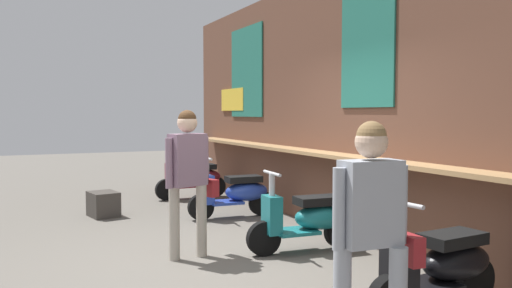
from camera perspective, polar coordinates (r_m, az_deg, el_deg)
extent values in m
plane|color=#605B54|center=(5.90, -3.64, -12.72)|extent=(33.62, 33.62, 0.00)
cube|color=brown|center=(6.68, 12.73, 4.75)|extent=(12.01, 0.25, 3.61)
cube|color=#A87F51|center=(6.52, 10.53, -1.49)|extent=(10.81, 0.36, 0.05)
cube|color=#236B5B|center=(9.72, -1.08, 7.92)|extent=(1.36, 0.02, 1.66)
cube|color=#236B5B|center=(6.62, 12.09, 10.97)|extent=(1.04, 0.02, 1.62)
cube|color=gold|center=(10.31, -2.62, 4.89)|extent=(1.10, 0.03, 0.43)
ellipsoid|color=maroon|center=(10.12, -5.80, -3.63)|extent=(0.40, 0.71, 0.30)
cube|color=black|center=(10.08, -6.08, -2.52)|extent=(0.31, 0.56, 0.10)
cube|color=maroon|center=(10.02, -7.68, -4.58)|extent=(0.39, 0.51, 0.04)
cube|color=maroon|center=(9.90, -9.33, -3.41)|extent=(0.28, 0.17, 0.44)
cylinder|color=#B7B7BC|center=(9.88, -9.34, -2.66)|extent=(0.07, 0.07, 0.70)
cylinder|color=#B7B7BC|center=(9.85, -9.36, -0.63)|extent=(0.46, 0.05, 0.04)
cylinder|color=black|center=(9.90, -9.87, -4.98)|extent=(0.11, 0.40, 0.40)
cylinder|color=black|center=(10.23, -4.48, -4.67)|extent=(0.11, 0.40, 0.40)
ellipsoid|color=#233D9E|center=(8.23, -1.05, -5.24)|extent=(0.41, 0.72, 0.30)
cube|color=black|center=(8.18, -1.37, -3.87)|extent=(0.33, 0.56, 0.10)
cube|color=#233D9E|center=(8.13, -3.36, -6.42)|extent=(0.40, 0.52, 0.04)
cube|color=#233D9E|center=(8.01, -5.40, -4.99)|extent=(0.29, 0.17, 0.44)
cylinder|color=#B7B7BC|center=(7.99, -5.41, -4.06)|extent=(0.07, 0.07, 0.70)
cylinder|color=#B7B7BC|center=(7.95, -5.42, -1.56)|extent=(0.46, 0.06, 0.04)
cylinder|color=black|center=(8.02, -6.08, -6.93)|extent=(0.12, 0.40, 0.40)
cylinder|color=black|center=(8.35, 0.56, -6.50)|extent=(0.12, 0.40, 0.40)
ellipsoid|color=#197075|center=(6.31, 7.27, -7.93)|extent=(0.43, 0.73, 0.30)
cube|color=black|center=(6.25, 6.88, -6.18)|extent=(0.34, 0.57, 0.10)
cube|color=#197075|center=(6.18, 4.36, -9.57)|extent=(0.42, 0.53, 0.04)
cube|color=#197075|center=(6.02, 1.76, -7.78)|extent=(0.29, 0.18, 0.44)
cylinder|color=#B7B7BC|center=(6.00, 1.76, -6.56)|extent=(0.07, 0.07, 0.70)
cylinder|color=#B7B7BC|center=(5.94, 1.77, -3.24)|extent=(0.46, 0.07, 0.04)
cylinder|color=black|center=(6.04, 0.86, -10.36)|extent=(0.13, 0.41, 0.40)
cylinder|color=black|center=(6.47, 9.23, -9.48)|extent=(0.13, 0.41, 0.40)
ellipsoid|color=black|center=(4.74, 21.13, -11.96)|extent=(0.43, 0.73, 0.30)
cube|color=black|center=(4.65, 20.79, -9.70)|extent=(0.34, 0.57, 0.10)
cube|color=black|center=(4.53, 18.19, -14.62)|extent=(0.42, 0.53, 0.04)
cube|color=black|center=(4.25, 15.47, -12.66)|extent=(0.29, 0.18, 0.44)
cylinder|color=#B7B7BC|center=(4.22, 15.50, -10.96)|extent=(0.07, 0.07, 0.70)
cylinder|color=#B7B7BC|center=(4.15, 15.58, -6.27)|extent=(0.46, 0.07, 0.04)
cylinder|color=black|center=(4.99, 22.94, -13.63)|extent=(0.13, 0.41, 0.40)
cube|color=#999EA8|center=(3.44, 12.52, -6.34)|extent=(0.23, 0.40, 0.55)
sphere|color=beige|center=(3.40, 12.61, 0.23)|extent=(0.21, 0.21, 0.21)
sphere|color=olive|center=(3.39, 12.61, 0.85)|extent=(0.20, 0.20, 0.20)
cylinder|color=#999EA8|center=(3.32, 9.10, -7.07)|extent=(0.08, 0.08, 0.52)
cylinder|color=#999EA8|center=(3.58, 15.68, -6.40)|extent=(0.08, 0.08, 0.52)
cube|color=maroon|center=(3.70, 16.30, -11.01)|extent=(0.27, 0.12, 0.20)
cylinder|color=#ADA393|center=(5.90, -8.97, -8.62)|extent=(0.12, 0.12, 0.82)
cylinder|color=#ADA393|center=(6.00, -6.01, -8.38)|extent=(0.12, 0.12, 0.82)
cube|color=gray|center=(5.85, -7.53, -1.73)|extent=(0.32, 0.45, 0.58)
sphere|color=beige|center=(5.82, -7.57, 2.34)|extent=(0.22, 0.22, 0.22)
sphere|color=#472D19|center=(5.82, -7.57, 2.72)|extent=(0.21, 0.21, 0.21)
cylinder|color=gray|center=(5.71, -9.54, -2.10)|extent=(0.08, 0.08, 0.55)
cylinder|color=gray|center=(5.99, -5.62, -1.81)|extent=(0.08, 0.08, 0.55)
cube|color=maroon|center=(6.09, -5.19, -4.80)|extent=(0.28, 0.18, 0.20)
cube|color=#3D3833|center=(8.62, -16.44, -6.36)|extent=(0.56, 0.48, 0.39)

